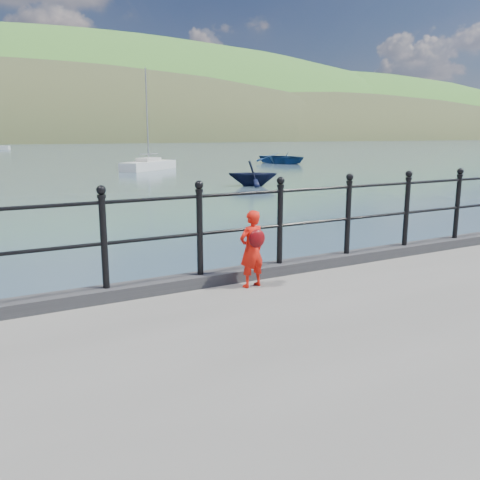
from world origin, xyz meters
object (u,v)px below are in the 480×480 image
railing (242,218)px  launch_blue (283,158)px  sailboat_near (149,166)px  launch_navy (253,173)px  child (252,248)px

railing → launch_blue: size_ratio=3.30×
sailboat_near → launch_navy: bearing=-124.6°
railing → sailboat_near: size_ratio=2.21×
launch_blue → sailboat_near: 14.91m
railing → sailboat_near: bearing=73.1°
child → launch_navy: 22.63m
railing → sailboat_near: (10.44, 34.44, -1.48)m
launch_navy → child: bearing=176.2°
child → sailboat_near: 36.37m
launch_blue → child: bearing=-135.8°
railing → child: bearing=-98.1°
child → sailboat_near: bearing=-115.0°
railing → launch_blue: 44.63m
railing → child: size_ratio=18.47×
launch_blue → launch_navy: size_ratio=2.03×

